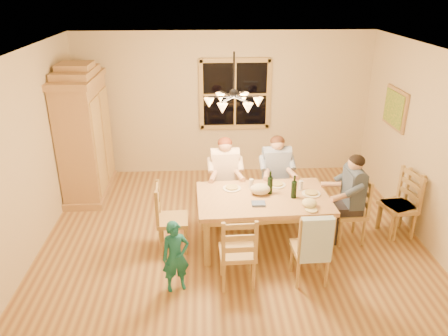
{
  "coord_description": "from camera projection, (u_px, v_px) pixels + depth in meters",
  "views": [
    {
      "loc": [
        -0.39,
        -5.53,
        3.52
      ],
      "look_at": [
        -0.12,
        0.1,
        1.08
      ],
      "focal_mm": 35.0,
      "sensor_mm": 36.0,
      "label": 1
    }
  ],
  "objects": [
    {
      "name": "adult_woman",
      "position": [
        225.0,
        168.0,
        6.75
      ],
      "size": [
        0.41,
        0.43,
        0.87
      ],
      "rotation": [
        0.0,
        0.0,
        3.18
      ],
      "color": "beige",
      "rests_on": "floor"
    },
    {
      "name": "wall_right",
      "position": [
        430.0,
        149.0,
        6.07
      ],
      "size": [
        0.02,
        5.0,
        2.7
      ],
      "primitive_type": "cube",
      "color": "beige",
      "rests_on": "floor"
    },
    {
      "name": "floor",
      "position": [
        232.0,
        237.0,
        6.49
      ],
      "size": [
        5.5,
        5.5,
        0.0
      ],
      "primitive_type": "plane",
      "color": "#905D34",
      "rests_on": "ground"
    },
    {
      "name": "wine_glass_b",
      "position": [
        301.0,
        185.0,
        6.2
      ],
      "size": [
        0.06,
        0.06,
        0.14
      ],
      "primitive_type": "cylinder",
      "color": "silver",
      "rests_on": "dining_table"
    },
    {
      "name": "cap",
      "position": [
        309.0,
        203.0,
        5.75
      ],
      "size": [
        0.2,
        0.2,
        0.11
      ],
      "primitive_type": "ellipsoid",
      "color": "beige",
      "rests_on": "dining_table"
    },
    {
      "name": "adult_slate_man",
      "position": [
        352.0,
        188.0,
        6.11
      ],
      "size": [
        0.43,
        0.41,
        0.87
      ],
      "rotation": [
        0.0,
        0.0,
        1.61
      ],
      "color": "#3B485F",
      "rests_on": "floor"
    },
    {
      "name": "chandelier",
      "position": [
        234.0,
        100.0,
        5.66
      ],
      "size": [
        0.77,
        0.68,
        0.71
      ],
      "color": "black",
      "rests_on": "ceiling"
    },
    {
      "name": "child",
      "position": [
        176.0,
        257.0,
        5.23
      ],
      "size": [
        0.39,
        0.31,
        0.93
      ],
      "primitive_type": "imported",
      "rotation": [
        0.0,
        0.0,
        0.3
      ],
      "color": "#176368",
      "rests_on": "floor"
    },
    {
      "name": "chair_spare_back",
      "position": [
        397.0,
        216.0,
        6.46
      ],
      "size": [
        0.45,
        0.47,
        0.99
      ],
      "rotation": [
        0.0,
        0.0,
        1.64
      ],
      "color": "#A8864A",
      "rests_on": "floor"
    },
    {
      "name": "cloth_bundle",
      "position": [
        260.0,
        189.0,
        6.07
      ],
      "size": [
        0.28,
        0.22,
        0.15
      ],
      "primitive_type": "ellipsoid",
      "color": "#C1B28C",
      "rests_on": "dining_table"
    },
    {
      "name": "window",
      "position": [
        235.0,
        94.0,
        8.14
      ],
      "size": [
        1.3,
        0.06,
        1.3
      ],
      "color": "black",
      "rests_on": "wall_back"
    },
    {
      "name": "wine_bottle_b",
      "position": [
        294.0,
        187.0,
        5.94
      ],
      "size": [
        0.08,
        0.08,
        0.33
      ],
      "primitive_type": "cylinder",
      "color": "black",
      "rests_on": "dining_table"
    },
    {
      "name": "painting",
      "position": [
        395.0,
        108.0,
        7.07
      ],
      "size": [
        0.06,
        0.78,
        0.64
      ],
      "color": "#A58047",
      "rests_on": "wall_right"
    },
    {
      "name": "chair_near_left",
      "position": [
        237.0,
        262.0,
        5.4
      ],
      "size": [
        0.46,
        0.44,
        0.99
      ],
      "rotation": [
        0.0,
        0.0,
        0.04
      ],
      "color": "#A8864A",
      "rests_on": "floor"
    },
    {
      "name": "adult_plaid_man",
      "position": [
        276.0,
        166.0,
        6.82
      ],
      "size": [
        0.41,
        0.43,
        0.87
      ],
      "rotation": [
        0.0,
        0.0,
        3.18
      ],
      "color": "#355094",
      "rests_on": "floor"
    },
    {
      "name": "armoire",
      "position": [
        85.0,
        137.0,
        7.43
      ],
      "size": [
        0.66,
        1.4,
        2.3
      ],
      "color": "#A58047",
      "rests_on": "floor"
    },
    {
      "name": "towel",
      "position": [
        316.0,
        240.0,
        5.14
      ],
      "size": [
        0.38,
        0.11,
        0.58
      ],
      "primitive_type": "cube",
      "rotation": [
        0.0,
        0.0,
        0.04
      ],
      "color": "#B8DBFA",
      "rests_on": "chair_near_right"
    },
    {
      "name": "wall_left",
      "position": [
        28.0,
        156.0,
        5.83
      ],
      "size": [
        0.02,
        5.0,
        2.7
      ],
      "primitive_type": "cube",
      "color": "beige",
      "rests_on": "floor"
    },
    {
      "name": "dining_table",
      "position": [
        263.0,
        203.0,
        6.08
      ],
      "size": [
        1.86,
        1.18,
        0.76
      ],
      "rotation": [
        0.0,
        0.0,
        0.04
      ],
      "color": "#A77B4A",
      "rests_on": "floor"
    },
    {
      "name": "chair_far_right",
      "position": [
        275.0,
        197.0,
        7.03
      ],
      "size": [
        0.46,
        0.44,
        0.99
      ],
      "rotation": [
        0.0,
        0.0,
        3.18
      ],
      "color": "#A8864A",
      "rests_on": "floor"
    },
    {
      "name": "napkin",
      "position": [
        258.0,
        204.0,
        5.81
      ],
      "size": [
        0.19,
        0.15,
        0.03
      ],
      "primitive_type": "cube",
      "rotation": [
        0.0,
        0.0,
        0.04
      ],
      "color": "#516596",
      "rests_on": "dining_table"
    },
    {
      "name": "ceiling",
      "position": [
        234.0,
        51.0,
        5.41
      ],
      "size": [
        5.5,
        5.0,
        0.02
      ],
      "primitive_type": "cube",
      "color": "white",
      "rests_on": "wall_back"
    },
    {
      "name": "wine_bottle_a",
      "position": [
        270.0,
        182.0,
        6.07
      ],
      "size": [
        0.08,
        0.08,
        0.33
      ],
      "primitive_type": "cylinder",
      "color": "black",
      "rests_on": "dining_table"
    },
    {
      "name": "plate_woman",
      "position": [
        232.0,
        188.0,
        6.25
      ],
      "size": [
        0.26,
        0.26,
        0.02
      ],
      "primitive_type": "cylinder",
      "color": "white",
      "rests_on": "dining_table"
    },
    {
      "name": "chair_spare_front",
      "position": [
        396.0,
        214.0,
        6.51
      ],
      "size": [
        0.55,
        0.56,
        0.99
      ],
      "rotation": [
        0.0,
        0.0,
        1.95
      ],
      "color": "#A8864A",
      "rests_on": "floor"
    },
    {
      "name": "plate_slate",
      "position": [
        311.0,
        194.0,
        6.09
      ],
      "size": [
        0.26,
        0.26,
        0.02
      ],
      "primitive_type": "cylinder",
      "color": "white",
      "rests_on": "dining_table"
    },
    {
      "name": "plate_plaid",
      "position": [
        277.0,
        185.0,
        6.36
      ],
      "size": [
        0.26,
        0.26,
        0.02
      ],
      "primitive_type": "cylinder",
      "color": "white",
      "rests_on": "dining_table"
    },
    {
      "name": "chair_end_right",
      "position": [
        348.0,
        221.0,
        6.32
      ],
      "size": [
        0.44,
        0.46,
        0.99
      ],
      "rotation": [
        0.0,
        0.0,
        1.61
      ],
      "color": "#A8864A",
      "rests_on": "floor"
    },
    {
      "name": "wine_glass_a",
      "position": [
        251.0,
        184.0,
        6.26
      ],
      "size": [
        0.06,
        0.06,
        0.14
      ],
      "primitive_type": "cylinder",
      "color": "silver",
      "rests_on": "dining_table"
    },
    {
      "name": "chair_end_left",
      "position": [
        173.0,
        229.0,
        6.12
      ],
      "size": [
        0.44,
        0.46,
        0.99
      ],
      "rotation": [
        0.0,
        0.0,
        -1.53
      ],
      "color": "#A8864A",
      "rests_on": "floor"
    },
    {
      "name": "chair_near_right",
      "position": [
        309.0,
        259.0,
        5.47
      ],
      "size": [
        0.46,
        0.44,
        0.99
      ],
      "rotation": [
        0.0,
        0.0,
        0.04
      ],
      "color": "#A8864A",
      "rests_on": "floor"
    },
    {
      "name": "wall_back",
      "position": [
        224.0,
        105.0,
        8.24
      ],
      "size": [
        5.5,
        0.02,
        2.7
      ],
      "primitive_type": "cube",
      "color": "beige",
      "rests_on": "floor"
    },
    {
      "name": "chair_far_left",
      "position": [
        225.0,
        199.0,
        6.97
      ],
      "size": [
        0.46,
        0.44,
        0.99
      ],
      "rotation": [
        0.0,
        0.0,
        3.18
      ],
      "color": "#A8864A",
      "rests_on": "floor"
    }
  ]
}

